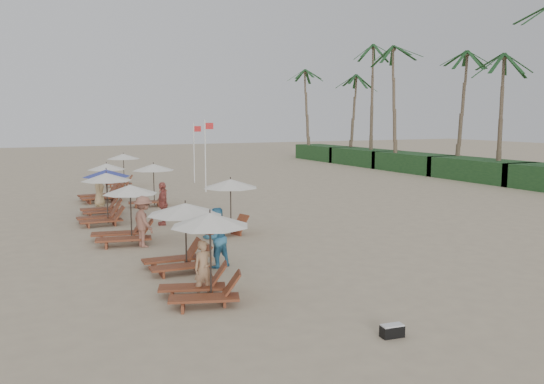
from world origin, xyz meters
name	(u,v)px	position (x,y,z in m)	size (l,w,h in m)	color
ground	(326,253)	(0.00, 0.00, 0.00)	(160.00, 160.00, 0.00)	tan
shrub_hedge	(480,170)	(22.00, 14.50, 0.80)	(3.20, 53.00, 1.60)	#193D1C
palm_row	(476,46)	(21.91, 15.40, 9.91)	(7.00, 52.00, 12.30)	brown
lounger_station_0	(203,257)	(-5.45, -3.06, 1.16)	(2.37, 2.16, 2.28)	brown
lounger_station_1	(180,233)	(-5.15, 0.07, 1.16)	(2.51, 2.37, 2.07)	brown
lounger_station_2	(124,216)	(-6.00, 4.63, 1.00)	(2.54, 2.22, 2.18)	brown
lounger_station_3	(102,198)	(-6.15, 8.78, 1.18)	(2.43, 2.19, 2.26)	brown
lounger_station_4	(103,190)	(-5.74, 11.29, 1.21)	(2.43, 2.26, 2.19)	brown
lounger_station_5	(102,184)	(-5.14, 15.83, 0.95)	(2.68, 2.19, 2.12)	brown
inland_station_0	(228,198)	(-1.95, 4.32, 1.50)	(2.54, 2.24, 2.22)	brown
inland_station_1	(151,180)	(-3.03, 12.97, 1.40)	(2.66, 2.24, 2.22)	brown
inland_station_2	(122,165)	(-2.84, 22.19, 1.50)	(2.51, 2.24, 2.22)	brown
beachgoer_near	(204,269)	(-5.33, -2.73, 0.75)	(0.54, 0.36, 1.49)	#A07956
beachgoer_mid_a	(216,238)	(-4.07, -0.12, 0.94)	(0.92, 0.72, 1.89)	teal
beachgoer_mid_b	(143,221)	(-5.49, 3.64, 0.93)	(1.21, 0.69, 1.87)	#925C4A
beachgoer_far_a	(163,203)	(-3.80, 7.49, 0.95)	(1.11, 0.46, 1.89)	#A84D43
beachgoer_far_b	(99,190)	(-5.53, 14.04, 0.86)	(0.84, 0.54, 1.71)	tan
duffel_bag	(392,331)	(-2.57, -7.09, 0.14)	(0.52, 0.30, 0.28)	black
flag_pole_near	(206,152)	(1.45, 17.10, 2.52)	(0.60, 0.08, 4.54)	silver
flag_pole_far	(195,150)	(2.34, 22.29, 2.37)	(0.60, 0.08, 4.27)	silver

